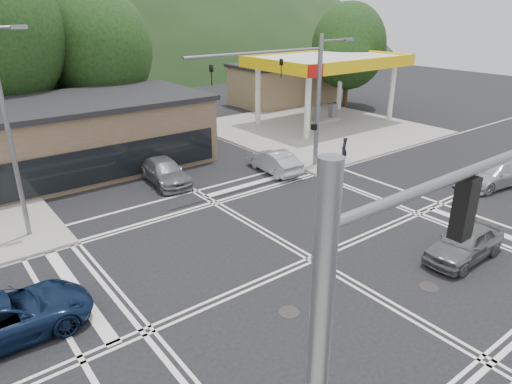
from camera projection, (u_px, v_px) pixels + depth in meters
ground at (312, 259)px, 18.32m from camera, size 120.00×120.00×0.00m
sidewalk_ne at (316, 128)px, 37.78m from camera, size 16.00×16.00×0.15m
gas_station_canopy at (328, 64)px, 37.76m from camera, size 12.32×8.34×5.75m
convenience_store at (283, 85)px, 47.25m from camera, size 10.00×6.00×3.80m
tree_n_c at (101, 49)px, 34.04m from camera, size 7.60×7.60×10.87m
tree_n_e at (43, 39)px, 35.03m from camera, size 8.40×8.40×11.98m
tree_ne at (349, 46)px, 44.36m from camera, size 7.20×7.20×9.99m
streetlight_nw at (8, 124)px, 18.24m from camera, size 2.50×0.25×9.00m
signal_mast_ne at (303, 88)px, 26.35m from camera, size 11.65×0.30×8.00m
signal_mast_sw at (404, 319)px, 6.76m from camera, size 9.14×0.28×8.00m
car_blue_west at (5, 318)px, 13.75m from camera, size 5.12×2.40×1.42m
car_grey_center at (465, 243)px, 18.17m from camera, size 4.05×1.68×1.37m
car_silver_east at (494, 173)px, 25.68m from camera, size 5.22×2.78×1.44m
car_queue_a at (274, 161)px, 27.77m from camera, size 1.83×4.28×1.37m
car_queue_b at (178, 128)px, 35.19m from camera, size 2.15×4.46×1.47m
car_northbound at (165, 172)px, 26.08m from camera, size 2.31×4.77×1.34m
pedestrian at (344, 150)px, 29.15m from camera, size 0.69×0.67×1.59m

